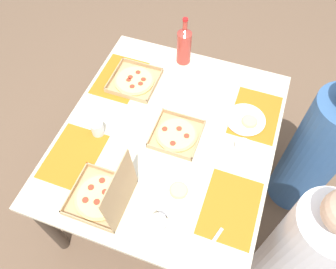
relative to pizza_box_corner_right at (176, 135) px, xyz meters
name	(u,v)px	position (x,y,z in m)	size (l,w,h in m)	color
ground_plane	(168,189)	(0.01, -0.05, -0.74)	(6.00, 6.00, 0.00)	brown
dining_table	(168,144)	(0.01, -0.05, -0.11)	(1.32, 1.15, 0.73)	#3F3328
placemat_near_left	(120,78)	(-0.29, -0.47, -0.01)	(0.36, 0.26, 0.00)	orange
placemat_near_right	(73,156)	(0.31, -0.47, -0.01)	(0.36, 0.26, 0.00)	orange
placemat_far_left	(255,115)	(-0.29, 0.38, -0.01)	(0.36, 0.26, 0.00)	orange
placemat_far_right	(230,208)	(0.31, 0.38, -0.01)	(0.36, 0.26, 0.00)	orange
pizza_box_corner_right	(176,135)	(0.00, 0.00, 0.00)	(0.26, 0.26, 0.04)	tan
pizza_box_center	(104,196)	(0.47, -0.20, 0.04)	(0.28, 0.28, 0.32)	tan
pizza_box_edge_far	(134,81)	(-0.29, -0.37, 0.00)	(0.28, 0.28, 0.04)	tan
plate_far_right	(175,194)	(0.34, 0.11, 0.00)	(0.23, 0.23, 0.03)	white
plate_middle	(246,120)	(-0.23, 0.34, 0.00)	(0.22, 0.22, 0.03)	white
soda_bottle	(184,45)	(-0.57, -0.15, 0.12)	(0.09, 0.09, 0.32)	#B2382D
cup_spare	(158,225)	(0.52, 0.09, 0.04)	(0.08, 0.08, 0.11)	silver
cup_clear_left	(97,128)	(0.13, -0.41, 0.03)	(0.07, 0.07, 0.09)	silver
condiment_bowl	(243,146)	(-0.04, 0.36, 0.01)	(0.08, 0.08, 0.04)	white
fork_by_near_left	(212,92)	(-0.37, 0.10, -0.01)	(0.19, 0.02, 0.01)	#B7B7BC
fork_by_far_left	(211,245)	(0.51, 0.34, -0.01)	(0.19, 0.02, 0.01)	#B7B7BC
diner_left_seat	(316,153)	(-0.29, 0.79, -0.21)	(0.32, 0.32, 1.19)	#33598C
diner_right_seat	(301,250)	(0.31, 0.79, -0.24)	(0.32, 0.32, 1.13)	white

